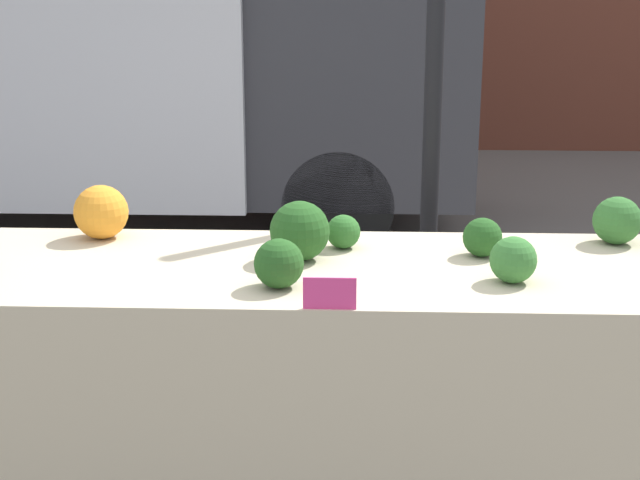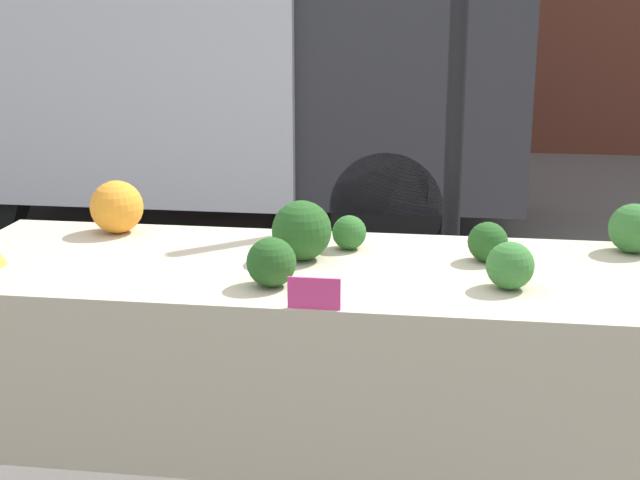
# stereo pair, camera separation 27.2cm
# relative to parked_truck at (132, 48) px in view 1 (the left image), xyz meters

# --- Properties ---
(tent_pole) EXTENTS (0.07, 0.07, 2.29)m
(tent_pole) POSITION_rel_parked_truck_xyz_m (1.94, -3.14, -0.19)
(tent_pole) COLOR black
(tent_pole) RESTS_ON ground_plane
(parked_truck) EXTENTS (4.47, 2.04, 2.54)m
(parked_truck) POSITION_rel_parked_truck_xyz_m (0.00, 0.00, 0.00)
(parked_truck) COLOR silver
(parked_truck) RESTS_ON ground_plane
(market_table) EXTENTS (2.36, 0.82, 0.91)m
(market_table) POSITION_rel_parked_truck_xyz_m (1.54, -4.03, -0.54)
(market_table) COLOR beige
(market_table) RESTS_ON ground_plane
(orange_cauliflower) EXTENTS (0.18, 0.18, 0.18)m
(orange_cauliflower) POSITION_rel_parked_truck_xyz_m (0.78, -3.67, -0.34)
(orange_cauliflower) COLOR orange
(orange_cauliflower) RESTS_ON market_table
(broccoli_head_0) EXTENTS (0.13, 0.13, 0.13)m
(broccoli_head_0) POSITION_rel_parked_truck_xyz_m (2.05, -3.84, -0.37)
(broccoli_head_0) COLOR #23511E
(broccoli_head_0) RESTS_ON market_table
(broccoli_head_1) EXTENTS (0.14, 0.14, 0.14)m
(broccoli_head_1) POSITION_rel_parked_truck_xyz_m (2.10, -4.10, -0.36)
(broccoli_head_1) COLOR #387533
(broccoli_head_1) RESTS_ON market_table
(broccoli_head_2) EXTENTS (0.11, 0.11, 0.11)m
(broccoli_head_2) POSITION_rel_parked_truck_xyz_m (1.60, -3.77, -0.37)
(broccoli_head_2) COLOR #2D6628
(broccoli_head_2) RESTS_ON market_table
(broccoli_head_3) EXTENTS (0.19, 0.19, 0.19)m
(broccoli_head_3) POSITION_rel_parked_truck_xyz_m (1.47, -3.90, -0.33)
(broccoli_head_3) COLOR #23511E
(broccoli_head_3) RESTS_ON market_table
(broccoli_head_4) EXTENTS (0.14, 0.14, 0.14)m
(broccoli_head_4) POSITION_rel_parked_truck_xyz_m (1.43, -4.18, -0.36)
(broccoli_head_4) COLOR #23511E
(broccoli_head_4) RESTS_ON market_table
(broccoli_head_5) EXTENTS (0.16, 0.16, 0.16)m
(broccoli_head_5) POSITION_rel_parked_truck_xyz_m (2.51, -3.67, -0.35)
(broccoli_head_5) COLOR #336B2D
(broccoli_head_5) RESTS_ON market_table
(price_sign) EXTENTS (0.14, 0.01, 0.09)m
(price_sign) POSITION_rel_parked_truck_xyz_m (1.58, -4.35, -0.38)
(price_sign) COLOR #E53D84
(price_sign) RESTS_ON market_table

